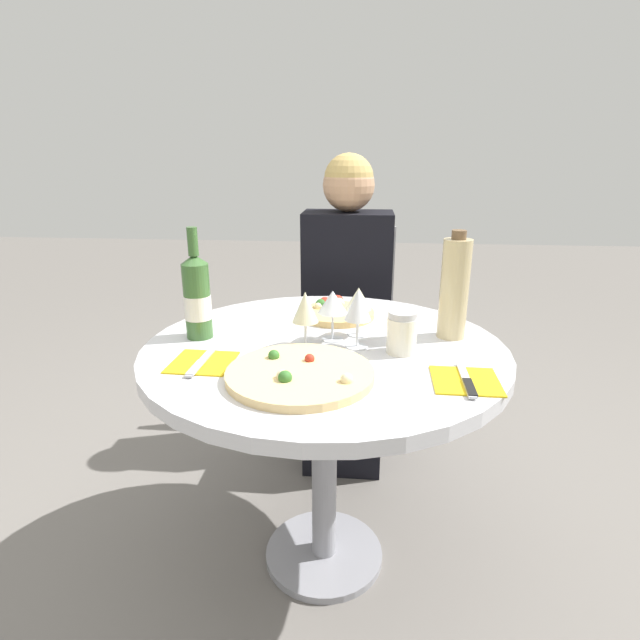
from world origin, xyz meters
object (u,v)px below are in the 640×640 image
Objects in this scene: seated_diner at (346,323)px; tall_carafe at (454,288)px; chair_behind_diner at (347,335)px; dining_table at (325,379)px; wine_bottle at (197,297)px; pizza_large at (300,374)px.

tall_carafe is (0.32, -0.57, 0.30)m from seated_diner.
chair_behind_diner is 0.18m from seated_diner.
chair_behind_diner is (0.03, 0.81, -0.16)m from dining_table.
seated_diner is at bearing 119.27° from tall_carafe.
wine_bottle is at bearing 63.54° from chair_behind_diner.
tall_carafe reaches higher than dining_table.
seated_diner is at bearing 90.00° from chair_behind_diner.
wine_bottle is (-0.32, 0.25, 0.11)m from pizza_large.
dining_table is at bearing 79.92° from pizza_large.
pizza_large is (-0.07, -0.88, 0.17)m from seated_diner.
seated_diner reaches higher than chair_behind_diner.
pizza_large is at bearing 85.42° from seated_diner.
wine_bottle is at bearing 175.54° from dining_table.
dining_table is at bearing 87.26° from seated_diner.
seated_diner reaches higher than tall_carafe.
chair_behind_diner is 2.96× the size of wine_bottle.
dining_table is 0.25m from pizza_large.
tall_carafe is at bearing 114.09° from chair_behind_diner.
wine_bottle is at bearing -174.58° from tall_carafe.
pizza_large is 1.15× the size of tall_carafe.
tall_carafe is (0.39, 0.32, 0.13)m from pizza_large.
dining_table is 0.67m from seated_diner.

